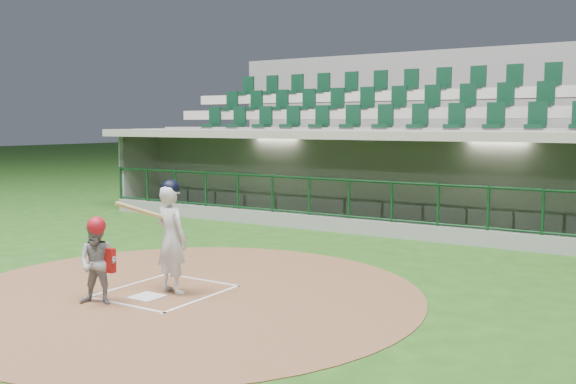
{
  "coord_description": "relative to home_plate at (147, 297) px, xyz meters",
  "views": [
    {
      "loc": [
        6.63,
        -7.44,
        2.56
      ],
      "look_at": [
        0.4,
        2.6,
        1.3
      ],
      "focal_mm": 40.0,
      "sensor_mm": 36.0,
      "label": 1
    }
  ],
  "objects": [
    {
      "name": "batter",
      "position": [
        0.13,
        0.41,
        0.86
      ],
      "size": [
        0.87,
        0.88,
        1.72
      ],
      "color": "silver",
      "rests_on": "dirt_circle"
    },
    {
      "name": "seating_deck",
      "position": [
        0.0,
        11.61,
        1.4
      ],
      "size": [
        17.0,
        6.72,
        5.15
      ],
      "color": "slate",
      "rests_on": "ground"
    },
    {
      "name": "home_plate",
      "position": [
        0.0,
        0.0,
        0.0
      ],
      "size": [
        0.43,
        0.43,
        0.02
      ],
      "primitive_type": "cube",
      "color": "silver",
      "rests_on": "dirt_circle"
    },
    {
      "name": "batter_box_chalk",
      "position": [
        0.0,
        0.4,
        -0.0
      ],
      "size": [
        1.55,
        1.8,
        0.01
      ],
      "color": "white",
      "rests_on": "ground"
    },
    {
      "name": "dugout_structure",
      "position": [
        0.1,
        8.52,
        0.94
      ],
      "size": [
        16.4,
        3.7,
        3.0
      ],
      "color": "slate",
      "rests_on": "ground"
    },
    {
      "name": "ground",
      "position": [
        0.0,
        0.7,
        -0.02
      ],
      "size": [
        120.0,
        120.0,
        0.0
      ],
      "primitive_type": "plane",
      "color": "#1D4714",
      "rests_on": "ground"
    },
    {
      "name": "dirt_circle",
      "position": [
        0.3,
        0.5,
        -0.02
      ],
      "size": [
        7.2,
        7.2,
        0.01
      ],
      "primitive_type": "cylinder",
      "color": "brown",
      "rests_on": "ground"
    },
    {
      "name": "catcher",
      "position": [
        -0.35,
        -0.59,
        0.61
      ],
      "size": [
        0.7,
        0.64,
        1.25
      ],
      "color": "gray",
      "rests_on": "dirt_circle"
    }
  ]
}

